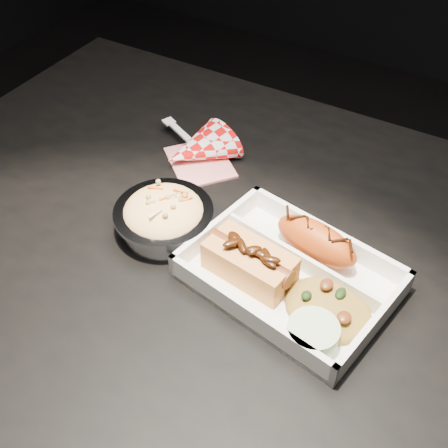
{
  "coord_description": "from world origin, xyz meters",
  "views": [
    {
      "loc": [
        0.22,
        -0.46,
        1.31
      ],
      "look_at": [
        -0.04,
        -0.02,
        0.81
      ],
      "focal_mm": 45.0,
      "sensor_mm": 36.0,
      "label": 1
    }
  ],
  "objects_px": {
    "foil_coleslaw_cup": "(164,215)",
    "dining_table": "(255,300)",
    "hotdog": "(250,260)",
    "napkin_fork": "(198,150)",
    "food_tray": "(290,277)",
    "fried_pastry": "(316,241)"
  },
  "relations": [
    {
      "from": "food_tray",
      "to": "fried_pastry",
      "type": "relative_size",
      "value": 2.34
    },
    {
      "from": "foil_coleslaw_cup",
      "to": "dining_table",
      "type": "bearing_deg",
      "value": 7.75
    },
    {
      "from": "fried_pastry",
      "to": "napkin_fork",
      "type": "relative_size",
      "value": 0.68
    },
    {
      "from": "dining_table",
      "to": "food_tray",
      "type": "height_order",
      "value": "food_tray"
    },
    {
      "from": "dining_table",
      "to": "napkin_fork",
      "type": "xyz_separation_m",
      "value": [
        -0.19,
        0.15,
        0.11
      ]
    },
    {
      "from": "hotdog",
      "to": "foil_coleslaw_cup",
      "type": "relative_size",
      "value": 0.89
    },
    {
      "from": "food_tray",
      "to": "foil_coleslaw_cup",
      "type": "height_order",
      "value": "foil_coleslaw_cup"
    },
    {
      "from": "dining_table",
      "to": "food_tray",
      "type": "relative_size",
      "value": 4.31
    },
    {
      "from": "hotdog",
      "to": "fried_pastry",
      "type": "bearing_deg",
      "value": 58.92
    },
    {
      "from": "fried_pastry",
      "to": "foil_coleslaw_cup",
      "type": "distance_m",
      "value": 0.21
    },
    {
      "from": "fried_pastry",
      "to": "foil_coleslaw_cup",
      "type": "height_order",
      "value": "foil_coleslaw_cup"
    },
    {
      "from": "food_tray",
      "to": "fried_pastry",
      "type": "distance_m",
      "value": 0.06
    },
    {
      "from": "hotdog",
      "to": "napkin_fork",
      "type": "relative_size",
      "value": 0.7
    },
    {
      "from": "napkin_fork",
      "to": "foil_coleslaw_cup",
      "type": "bearing_deg",
      "value": -48.32
    },
    {
      "from": "napkin_fork",
      "to": "food_tray",
      "type": "bearing_deg",
      "value": -8.82
    },
    {
      "from": "dining_table",
      "to": "fried_pastry",
      "type": "height_order",
      "value": "fried_pastry"
    },
    {
      "from": "food_tray",
      "to": "napkin_fork",
      "type": "xyz_separation_m",
      "value": [
        -0.24,
        0.16,
        0.01
      ]
    },
    {
      "from": "foil_coleslaw_cup",
      "to": "food_tray",
      "type": "bearing_deg",
      "value": 0.32
    },
    {
      "from": "napkin_fork",
      "to": "dining_table",
      "type": "bearing_deg",
      "value": -12.85
    },
    {
      "from": "foil_coleslaw_cup",
      "to": "napkin_fork",
      "type": "distance_m",
      "value": 0.17
    },
    {
      "from": "dining_table",
      "to": "foil_coleslaw_cup",
      "type": "relative_size",
      "value": 8.73
    },
    {
      "from": "food_tray",
      "to": "hotdog",
      "type": "xyz_separation_m",
      "value": [
        -0.05,
        -0.02,
        0.02
      ]
    }
  ]
}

